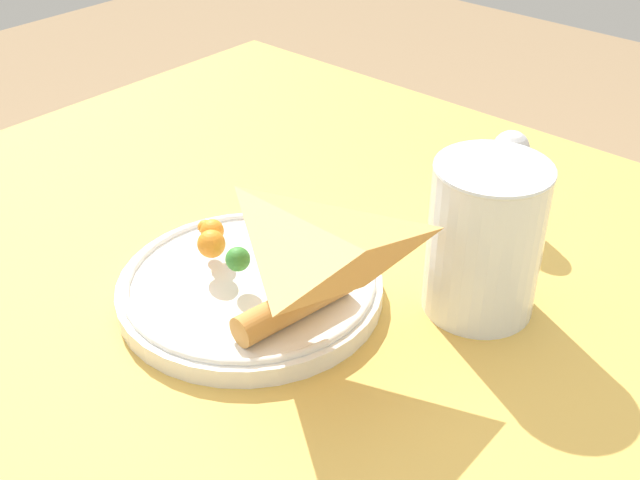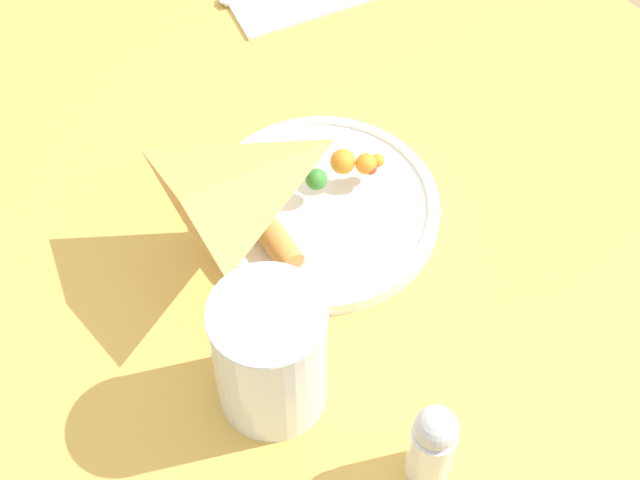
% 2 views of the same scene
% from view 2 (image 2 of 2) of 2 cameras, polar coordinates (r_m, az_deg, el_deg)
% --- Properties ---
extents(dining_table, '(1.03, 0.89, 0.75)m').
position_cam_2_polar(dining_table, '(0.96, -3.78, -4.27)').
color(dining_table, gold).
rests_on(dining_table, ground_plane).
extents(plate_pizza, '(0.21, 0.21, 0.05)m').
position_cam_2_polar(plate_pizza, '(0.88, 0.17, 2.09)').
color(plate_pizza, white).
rests_on(plate_pizza, dining_table).
extents(milk_glass, '(0.09, 0.09, 0.13)m').
position_cam_2_polar(milk_glass, '(0.75, -2.91, -6.94)').
color(milk_glass, white).
rests_on(milk_glass, dining_table).
extents(salt_shaker, '(0.03, 0.03, 0.09)m').
position_cam_2_polar(salt_shaker, '(0.74, 6.56, -11.72)').
color(salt_shaker, white).
rests_on(salt_shaker, dining_table).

